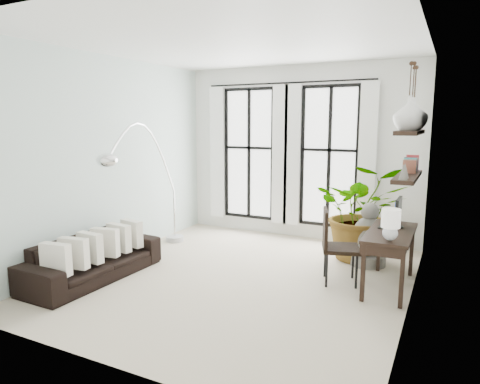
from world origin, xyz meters
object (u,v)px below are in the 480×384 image
Objects in this scene: desk_chair at (334,241)px; desk at (390,236)px; arc_lamp at (144,153)px; sofa at (93,258)px; buddha at (369,239)px; plant at (362,212)px.

desk is at bearing -13.21° from desk_chair.
arc_lamp reaches higher than desk_chair.
buddha is (3.33, 2.33, 0.11)m from sofa.
desk_chair reaches higher than buddha.
desk is at bearing 5.74° from arc_lamp.
plant is at bearing -50.18° from sofa.
sofa is 4.03m from desk.
desk is 0.56× the size of arc_lamp.
desk_chair is 1.05× the size of buddha.
plant is 1.26m from desk.
buddha is at bearing 114.68° from desk.
arc_lamp reaches higher than desk.
arc_lamp is 2.42× the size of buddha.
plant reaches higher than desk.
desk is at bearing -63.25° from plant.
desk_chair is at bearing 5.82° from arc_lamp.
arc_lamp is at bearing -174.26° from desk.
desk_chair reaches higher than sofa.
desk is 3.79m from arc_lamp.
plant is 0.66× the size of arc_lamp.
desk_chair is (-0.14, -1.19, -0.19)m from plant.
sofa is at bearing -95.43° from arc_lamp.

